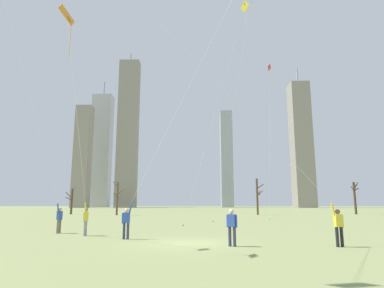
{
  "coord_description": "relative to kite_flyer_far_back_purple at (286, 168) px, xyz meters",
  "views": [
    {
      "loc": [
        0.65,
        -16.23,
        1.87
      ],
      "look_at": [
        0.0,
        6.0,
        5.91
      ],
      "focal_mm": 30.64,
      "sensor_mm": 36.0,
      "label": 1
    }
  ],
  "objects": [
    {
      "name": "skyline_short_annex",
      "position": [
        41.3,
        132.1,
        24.86
      ],
      "size": [
        8.26,
        9.16,
        64.23
      ],
      "color": "gray",
      "rests_on": "ground"
    },
    {
      "name": "bare_tree_rightmost",
      "position": [
        -17.26,
        39.52,
        -0.47
      ],
      "size": [
        1.8,
        2.98,
        5.31
      ],
      "color": "brown",
      "rests_on": "ground"
    },
    {
      "name": "bystander_watching_nearby",
      "position": [
        -2.23,
        1.22,
        -2.43
      ],
      "size": [
        0.46,
        0.33,
        1.62
      ],
      "color": "#33384C",
      "rests_on": "ground"
    },
    {
      "name": "skyline_wide_slab",
      "position": [
        -55.1,
        150.51,
        25.62
      ],
      "size": [
        9.89,
        7.07,
        65.43
      ],
      "color": "#B2B2B7",
      "rests_on": "ground"
    },
    {
      "name": "bare_tree_right_of_center",
      "position": [
        5.71,
        41.43,
        -0.22
      ],
      "size": [
        1.36,
        2.16,
        5.94
      ],
      "color": "#4C3828",
      "rests_on": "ground"
    },
    {
      "name": "distant_kite_drifting_left_yellow",
      "position": [
        -0.38,
        11.99,
        13.0
      ],
      "size": [
        5.71,
        3.28,
        18.84
      ],
      "color": "yellow",
      "rests_on": "ground"
    },
    {
      "name": "kite_flyer_foreground_left_teal",
      "position": [
        -6.61,
        3.46,
        -0.48
      ],
      "size": [
        7.04,
        3.85,
        13.96
      ],
      "color": "#33384C",
      "rests_on": "ground"
    },
    {
      "name": "kite_flyer_far_back_purple",
      "position": [
        0.0,
        0.0,
        0.0
      ],
      "size": [
        13.95,
        6.76,
        14.2
      ],
      "color": "black",
      "rests_on": "ground"
    },
    {
      "name": "kite_flyer_foreground_right_green",
      "position": [
        -12.82,
        6.47,
        -0.82
      ],
      "size": [
        1.68,
        7.29,
        14.0
      ],
      "color": "#726656",
      "rests_on": "ground"
    },
    {
      "name": "bare_tree_center",
      "position": [
        -26.31,
        43.51,
        -0.91
      ],
      "size": [
        1.53,
        3.33,
        4.78
      ],
      "color": "#4C3828",
      "rests_on": "ground"
    },
    {
      "name": "skyline_squat_block",
      "position": [
        8.88,
        148.22,
        20.33
      ],
      "size": [
        5.77,
        9.67,
        47.33
      ],
      "color": "#9EA3AD",
      "rests_on": "ground"
    },
    {
      "name": "skyline_slender_spire",
      "position": [
        -37.97,
        135.0,
        31.61
      ],
      "size": [
        9.4,
        5.22,
        74.08
      ],
      "color": "gray",
      "rests_on": "ground"
    },
    {
      "name": "ground_plane",
      "position": [
        -4.22,
        2.42,
        -3.33
      ],
      "size": [
        400.0,
        400.0,
        0.0
      ],
      "primitive_type": "plane",
      "color": "#848E56"
    },
    {
      "name": "bare_tree_leftmost",
      "position": [
        22.98,
        44.36,
        -0.32
      ],
      "size": [
        2.39,
        2.3,
        5.56
      ],
      "color": "#423326",
      "rests_on": "ground"
    },
    {
      "name": "kite_flyer_midfield_left_orange",
      "position": [
        -10.25,
        4.74,
        -1.05
      ],
      "size": [
        1.36,
        7.55,
        10.43
      ],
      "color": "gray",
      "rests_on": "ground"
    },
    {
      "name": "distant_kite_high_overhead_red",
      "position": [
        6.15,
        30.55,
        16.25
      ],
      "size": [
        2.32,
        6.09,
        21.79
      ],
      "color": "red",
      "rests_on": "ground"
    },
    {
      "name": "distant_kite_drifting_right_white",
      "position": [
        2.2,
        19.71,
        21.04
      ],
      "size": [
        6.03,
        1.24,
        30.27
      ],
      "color": "white",
      "rests_on": "ground"
    },
    {
      "name": "skyline_tall_tower",
      "position": [
        -56.24,
        128.2,
        19.27
      ],
      "size": [
        6.76,
        6.0,
        45.2
      ],
      "color": "gray",
      "rests_on": "ground"
    }
  ]
}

